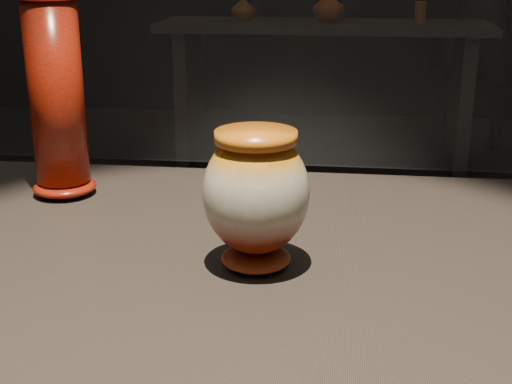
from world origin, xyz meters
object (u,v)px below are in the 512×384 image
back_shelf (322,65)px  tall_vase (57,101)px  visitor (481,18)px  main_vase (256,194)px

back_shelf → tall_vase: bearing=-96.0°
tall_vase → visitor: bearing=70.4°
back_shelf → visitor: size_ratio=1.12×
main_vase → back_shelf: size_ratio=0.10×
tall_vase → visitor: size_ratio=0.20×
visitor → tall_vase: bearing=64.9°
tall_vase → back_shelf: (0.35, 3.31, -0.43)m
main_vase → tall_vase: size_ratio=0.55×
back_shelf → visitor: 1.17m
main_vase → back_shelf: main_vase is taller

